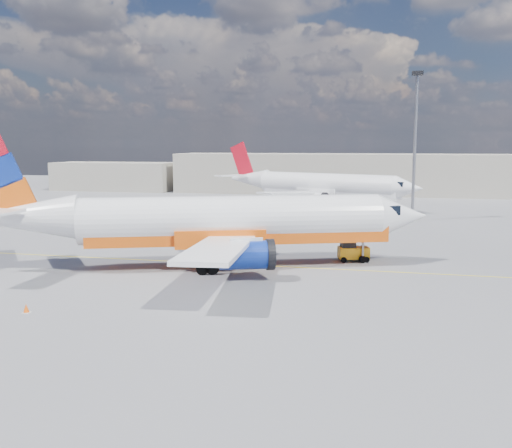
% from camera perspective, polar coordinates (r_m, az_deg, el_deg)
% --- Properties ---
extents(ground, '(240.00, 240.00, 0.00)m').
position_cam_1_polar(ground, '(45.28, -3.65, -4.80)').
color(ground, '#5B5C60').
rests_on(ground, ground).
extents(taxi_line, '(70.00, 0.15, 0.01)m').
position_cam_1_polar(taxi_line, '(48.09, -2.64, -4.02)').
color(taxi_line, yellow).
rests_on(taxi_line, ground).
extents(terminal_main, '(70.00, 14.00, 8.00)m').
position_cam_1_polar(terminal_main, '(117.71, 9.16, 4.99)').
color(terminal_main, '#A79F90').
rests_on(terminal_main, ground).
extents(terminal_annex, '(26.00, 10.00, 6.00)m').
position_cam_1_polar(terminal_annex, '(128.19, -13.93, 4.65)').
color(terminal_annex, '#A79F90').
rests_on(terminal_annex, ground).
extents(main_jet, '(36.71, 27.79, 11.20)m').
position_cam_1_polar(main_jet, '(46.37, -3.80, 0.19)').
color(main_jet, white).
rests_on(main_jet, ground).
extents(second_jet, '(33.95, 25.64, 10.40)m').
position_cam_1_polar(second_jet, '(90.93, 6.46, 3.84)').
color(second_jet, white).
rests_on(second_jet, ground).
extents(gse_tug, '(2.84, 2.19, 1.82)m').
position_cam_1_polar(gse_tug, '(49.82, 9.63, -2.70)').
color(gse_tug, black).
rests_on(gse_tug, ground).
extents(traffic_cone, '(0.40, 0.40, 0.55)m').
position_cam_1_polar(traffic_cone, '(37.12, -22.00, -7.83)').
color(traffic_cone, white).
rests_on(traffic_cone, ground).
extents(floodlight_mast, '(1.40, 1.40, 19.16)m').
position_cam_1_polar(floodlight_mast, '(77.17, 15.65, 8.81)').
color(floodlight_mast, gray).
rests_on(floodlight_mast, ground).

